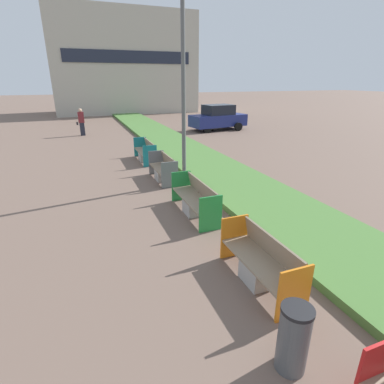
% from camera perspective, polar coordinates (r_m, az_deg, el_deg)
% --- Properties ---
extents(planter_grass_strip, '(2.80, 120.00, 0.18)m').
position_cam_1_polar(planter_grass_strip, '(10.57, 9.63, 0.89)').
color(planter_grass_strip, '#4C7A38').
rests_on(planter_grass_strip, ground).
extents(building_backdrop, '(15.32, 6.98, 10.47)m').
position_cam_1_polar(building_backdrop, '(37.42, -12.78, 22.69)').
color(building_backdrop, '#B2AD9E').
rests_on(building_backdrop, ground).
extents(bench_orange_frame, '(0.65, 1.99, 0.94)m').
position_cam_1_polar(bench_orange_frame, '(5.89, 12.96, -13.43)').
color(bench_orange_frame, '#ADA8A0').
rests_on(bench_orange_frame, ground).
extents(bench_green_frame, '(0.65, 2.29, 0.94)m').
position_cam_1_polar(bench_green_frame, '(8.49, 0.66, -1.77)').
color(bench_green_frame, '#ADA8A0').
rests_on(bench_green_frame, ground).
extents(bench_grey_frame, '(0.65, 1.90, 0.94)m').
position_cam_1_polar(bench_grey_frame, '(11.44, -5.44, 4.05)').
color(bench_grey_frame, '#ADA8A0').
rests_on(bench_grey_frame, ground).
extents(bench_teal_frame, '(0.65, 2.13, 0.94)m').
position_cam_1_polar(bench_teal_frame, '(14.32, -8.81, 7.33)').
color(bench_teal_frame, '#ADA8A0').
rests_on(bench_teal_frame, ground).
extents(litter_bin, '(0.42, 0.42, 0.98)m').
position_cam_1_polar(litter_bin, '(4.48, 18.75, -24.93)').
color(litter_bin, '#4C4F51').
rests_on(litter_bin, ground).
extents(street_lamp_post, '(0.24, 0.44, 8.21)m').
position_cam_1_polar(street_lamp_post, '(10.60, -1.73, 25.42)').
color(street_lamp_post, '#56595B').
rests_on(street_lamp_post, ground).
extents(pedestrian_walking, '(0.53, 0.24, 1.80)m').
position_cam_1_polar(pedestrian_walking, '(22.09, -20.32, 12.43)').
color(pedestrian_walking, '#232633').
rests_on(pedestrian_walking, ground).
extents(parked_car_distant, '(4.39, 2.29, 1.86)m').
position_cam_1_polar(parked_car_distant, '(23.20, 4.99, 13.91)').
color(parked_car_distant, navy).
rests_on(parked_car_distant, ground).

